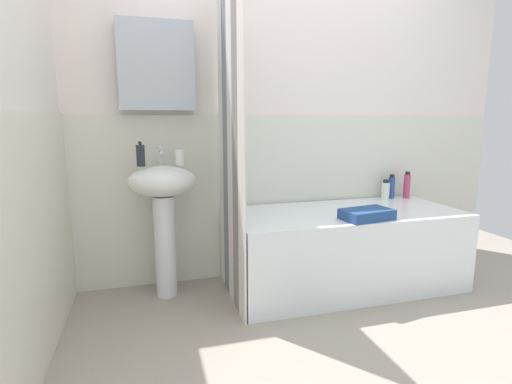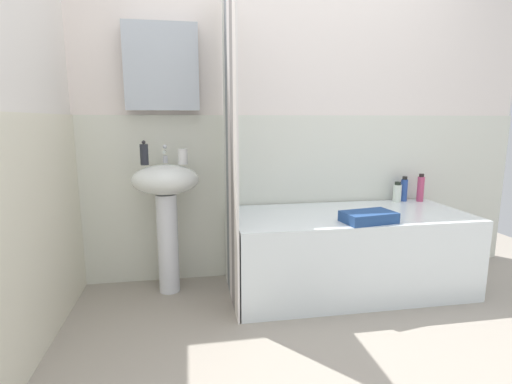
{
  "view_description": "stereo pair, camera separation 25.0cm",
  "coord_description": "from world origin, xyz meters",
  "px_view_note": "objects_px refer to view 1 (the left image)",
  "views": [
    {
      "loc": [
        -1.04,
        -1.52,
        1.17
      ],
      "look_at": [
        -0.36,
        0.85,
        0.71
      ],
      "focal_mm": 27.39,
      "sensor_mm": 36.0,
      "label": 1
    },
    {
      "loc": [
        -0.79,
        -1.57,
        1.17
      ],
      "look_at": [
        -0.36,
        0.85,
        0.71
      ],
      "focal_mm": 27.39,
      "sensor_mm": 36.0,
      "label": 2
    }
  ],
  "objects_px": {
    "shampoo_bottle": "(386,190)",
    "soap_dispenser": "(141,155)",
    "sink": "(163,202)",
    "towel_folded": "(367,214)",
    "toothbrush_cup": "(180,157)",
    "bathtub": "(344,248)",
    "conditioner_bottle": "(407,186)",
    "lotion_bottle": "(392,187)"
  },
  "relations": [
    {
      "from": "soap_dispenser",
      "to": "conditioner_bottle",
      "type": "bearing_deg",
      "value": 2.88
    },
    {
      "from": "soap_dispenser",
      "to": "lotion_bottle",
      "type": "relative_size",
      "value": 0.82
    },
    {
      "from": "soap_dispenser",
      "to": "shampoo_bottle",
      "type": "relative_size",
      "value": 1.01
    },
    {
      "from": "bathtub",
      "to": "soap_dispenser",
      "type": "bearing_deg",
      "value": 172.58
    },
    {
      "from": "sink",
      "to": "towel_folded",
      "type": "height_order",
      "value": "sink"
    },
    {
      "from": "toothbrush_cup",
      "to": "bathtub",
      "type": "distance_m",
      "value": 1.3
    },
    {
      "from": "conditioner_bottle",
      "to": "lotion_bottle",
      "type": "relative_size",
      "value": 1.11
    },
    {
      "from": "soap_dispenser",
      "to": "bathtub",
      "type": "height_order",
      "value": "soap_dispenser"
    },
    {
      "from": "sink",
      "to": "lotion_bottle",
      "type": "relative_size",
      "value": 4.55
    },
    {
      "from": "sink",
      "to": "bathtub",
      "type": "distance_m",
      "value": 1.29
    },
    {
      "from": "toothbrush_cup",
      "to": "lotion_bottle",
      "type": "relative_size",
      "value": 0.52
    },
    {
      "from": "conditioner_bottle",
      "to": "shampoo_bottle",
      "type": "bearing_deg",
      "value": 178.79
    },
    {
      "from": "lotion_bottle",
      "to": "shampoo_bottle",
      "type": "bearing_deg",
      "value": -160.27
    },
    {
      "from": "towel_folded",
      "to": "conditioner_bottle",
      "type": "bearing_deg",
      "value": 37.65
    },
    {
      "from": "shampoo_bottle",
      "to": "towel_folded",
      "type": "height_order",
      "value": "shampoo_bottle"
    },
    {
      "from": "toothbrush_cup",
      "to": "conditioner_bottle",
      "type": "relative_size",
      "value": 0.47
    },
    {
      "from": "soap_dispenser",
      "to": "toothbrush_cup",
      "type": "bearing_deg",
      "value": 1.72
    },
    {
      "from": "lotion_bottle",
      "to": "conditioner_bottle",
      "type": "bearing_deg",
      "value": -13.8
    },
    {
      "from": "sink",
      "to": "bathtub",
      "type": "height_order",
      "value": "sink"
    },
    {
      "from": "toothbrush_cup",
      "to": "conditioner_bottle",
      "type": "bearing_deg",
      "value": 3.04
    },
    {
      "from": "sink",
      "to": "conditioner_bottle",
      "type": "height_order",
      "value": "sink"
    },
    {
      "from": "toothbrush_cup",
      "to": "lotion_bottle",
      "type": "height_order",
      "value": "toothbrush_cup"
    },
    {
      "from": "towel_folded",
      "to": "bathtub",
      "type": "bearing_deg",
      "value": 93.4
    },
    {
      "from": "sink",
      "to": "towel_folded",
      "type": "xyz_separation_m",
      "value": [
        1.24,
        -0.42,
        -0.07
      ]
    },
    {
      "from": "sink",
      "to": "soap_dispenser",
      "type": "xyz_separation_m",
      "value": [
        -0.13,
        0.0,
        0.31
      ]
    },
    {
      "from": "shampoo_bottle",
      "to": "conditioner_bottle",
      "type": "bearing_deg",
      "value": -1.21
    },
    {
      "from": "lotion_bottle",
      "to": "towel_folded",
      "type": "xyz_separation_m",
      "value": [
        -0.56,
        -0.56,
        -0.06
      ]
    },
    {
      "from": "lotion_bottle",
      "to": "soap_dispenser",
      "type": "bearing_deg",
      "value": -176.06
    },
    {
      "from": "soap_dispenser",
      "to": "bathtub",
      "type": "xyz_separation_m",
      "value": [
        1.35,
        -0.18,
        -0.68
      ]
    },
    {
      "from": "towel_folded",
      "to": "shampoo_bottle",
      "type": "bearing_deg",
      "value": 47.26
    },
    {
      "from": "sink",
      "to": "toothbrush_cup",
      "type": "distance_m",
      "value": 0.31
    },
    {
      "from": "shampoo_bottle",
      "to": "soap_dispenser",
      "type": "bearing_deg",
      "value": -176.7
    },
    {
      "from": "lotion_bottle",
      "to": "sink",
      "type": "bearing_deg",
      "value": -175.68
    },
    {
      "from": "toothbrush_cup",
      "to": "shampoo_bottle",
      "type": "height_order",
      "value": "toothbrush_cup"
    },
    {
      "from": "toothbrush_cup",
      "to": "conditioner_bottle",
      "type": "height_order",
      "value": "toothbrush_cup"
    },
    {
      "from": "sink",
      "to": "conditioner_bottle",
      "type": "relative_size",
      "value": 4.09
    },
    {
      "from": "bathtub",
      "to": "lotion_bottle",
      "type": "distance_m",
      "value": 0.75
    },
    {
      "from": "soap_dispenser",
      "to": "toothbrush_cup",
      "type": "distance_m",
      "value": 0.25
    },
    {
      "from": "bathtub",
      "to": "towel_folded",
      "type": "relative_size",
      "value": 5.0
    },
    {
      "from": "toothbrush_cup",
      "to": "towel_folded",
      "type": "distance_m",
      "value": 1.25
    },
    {
      "from": "conditioner_bottle",
      "to": "towel_folded",
      "type": "distance_m",
      "value": 0.86
    },
    {
      "from": "conditioner_bottle",
      "to": "shampoo_bottle",
      "type": "xyz_separation_m",
      "value": [
        -0.19,
        0.0,
        -0.03
      ]
    }
  ]
}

